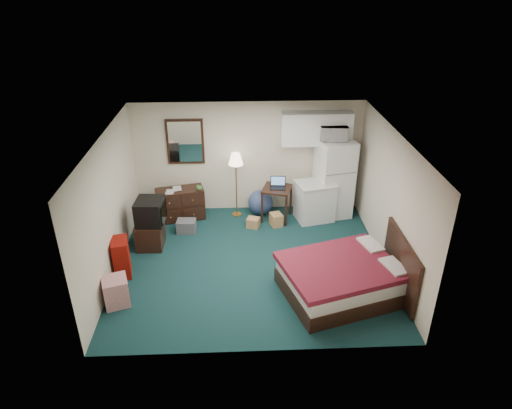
{
  "coord_description": "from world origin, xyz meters",
  "views": [
    {
      "loc": [
        -0.25,
        -7.16,
        4.97
      ],
      "look_at": [
        0.08,
        0.18,
        1.15
      ],
      "focal_mm": 32.0,
      "sensor_mm": 36.0,
      "label": 1
    }
  ],
  "objects_px": {
    "fridge": "(334,178)",
    "dresser": "(180,204)",
    "tv_stand": "(150,235)",
    "bed": "(341,279)",
    "kitchen_counter": "(315,202)",
    "desk": "(277,203)",
    "floor_lamp": "(236,185)",
    "suitcase": "(121,257)"
  },
  "relations": [
    {
      "from": "desk",
      "to": "bed",
      "type": "relative_size",
      "value": 0.4
    },
    {
      "from": "dresser",
      "to": "bed",
      "type": "relative_size",
      "value": 0.55
    },
    {
      "from": "floor_lamp",
      "to": "bed",
      "type": "height_order",
      "value": "floor_lamp"
    },
    {
      "from": "tv_stand",
      "to": "suitcase",
      "type": "bearing_deg",
      "value": -109.78
    },
    {
      "from": "suitcase",
      "to": "tv_stand",
      "type": "bearing_deg",
      "value": 57.48
    },
    {
      "from": "kitchen_counter",
      "to": "desk",
      "type": "bearing_deg",
      "value": 162.44
    },
    {
      "from": "fridge",
      "to": "dresser",
      "type": "bearing_deg",
      "value": 168.89
    },
    {
      "from": "kitchen_counter",
      "to": "bed",
      "type": "xyz_separation_m",
      "value": [
        0.04,
        -2.63,
        -0.12
      ]
    },
    {
      "from": "bed",
      "to": "suitcase",
      "type": "distance_m",
      "value": 3.91
    },
    {
      "from": "fridge",
      "to": "tv_stand",
      "type": "bearing_deg",
      "value": -174.85
    },
    {
      "from": "dresser",
      "to": "fridge",
      "type": "bearing_deg",
      "value": -12.06
    },
    {
      "from": "dresser",
      "to": "desk",
      "type": "xyz_separation_m",
      "value": [
        2.12,
        -0.11,
        0.02
      ]
    },
    {
      "from": "desk",
      "to": "suitcase",
      "type": "bearing_deg",
      "value": -129.11
    },
    {
      "from": "floor_lamp",
      "to": "tv_stand",
      "type": "height_order",
      "value": "floor_lamp"
    },
    {
      "from": "fridge",
      "to": "suitcase",
      "type": "height_order",
      "value": "fridge"
    },
    {
      "from": "desk",
      "to": "bed",
      "type": "height_order",
      "value": "desk"
    },
    {
      "from": "dresser",
      "to": "suitcase",
      "type": "height_order",
      "value": "suitcase"
    },
    {
      "from": "kitchen_counter",
      "to": "fridge",
      "type": "bearing_deg",
      "value": 15.02
    },
    {
      "from": "bed",
      "to": "suitcase",
      "type": "relative_size",
      "value": 2.6
    },
    {
      "from": "bed",
      "to": "suitcase",
      "type": "height_order",
      "value": "suitcase"
    },
    {
      "from": "kitchen_counter",
      "to": "fridge",
      "type": "relative_size",
      "value": 0.48
    },
    {
      "from": "floor_lamp",
      "to": "fridge",
      "type": "relative_size",
      "value": 0.84
    },
    {
      "from": "dresser",
      "to": "bed",
      "type": "bearing_deg",
      "value": -56.19
    },
    {
      "from": "dresser",
      "to": "desk",
      "type": "relative_size",
      "value": 1.38
    },
    {
      "from": "desk",
      "to": "tv_stand",
      "type": "relative_size",
      "value": 1.34
    },
    {
      "from": "kitchen_counter",
      "to": "fridge",
      "type": "distance_m",
      "value": 0.67
    },
    {
      "from": "floor_lamp",
      "to": "fridge",
      "type": "xyz_separation_m",
      "value": [
        2.14,
        -0.03,
        0.14
      ]
    },
    {
      "from": "floor_lamp",
      "to": "desk",
      "type": "bearing_deg",
      "value": -13.0
    },
    {
      "from": "dresser",
      "to": "bed",
      "type": "distance_m",
      "value": 4.1
    },
    {
      "from": "floor_lamp",
      "to": "bed",
      "type": "relative_size",
      "value": 0.79
    },
    {
      "from": "floor_lamp",
      "to": "kitchen_counter",
      "type": "xyz_separation_m",
      "value": [
        1.71,
        -0.27,
        -0.32
      ]
    },
    {
      "from": "dresser",
      "to": "kitchen_counter",
      "type": "bearing_deg",
      "value": -16.4
    },
    {
      "from": "suitcase",
      "to": "desk",
      "type": "bearing_deg",
      "value": 21.79
    },
    {
      "from": "desk",
      "to": "kitchen_counter",
      "type": "height_order",
      "value": "kitchen_counter"
    },
    {
      "from": "tv_stand",
      "to": "desk",
      "type": "bearing_deg",
      "value": 22.61
    },
    {
      "from": "fridge",
      "to": "tv_stand",
      "type": "relative_size",
      "value": 3.14
    },
    {
      "from": "tv_stand",
      "to": "suitcase",
      "type": "relative_size",
      "value": 0.78
    },
    {
      "from": "floor_lamp",
      "to": "suitcase",
      "type": "xyz_separation_m",
      "value": [
        -2.08,
        -2.16,
        -0.38
      ]
    },
    {
      "from": "desk",
      "to": "kitchen_counter",
      "type": "bearing_deg",
      "value": 13.06
    },
    {
      "from": "floor_lamp",
      "to": "kitchen_counter",
      "type": "bearing_deg",
      "value": -8.84
    },
    {
      "from": "kitchen_counter",
      "to": "suitcase",
      "type": "distance_m",
      "value": 4.24
    },
    {
      "from": "dresser",
      "to": "suitcase",
      "type": "xyz_separation_m",
      "value": [
        -0.84,
        -2.07,
        0.01
      ]
    }
  ]
}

